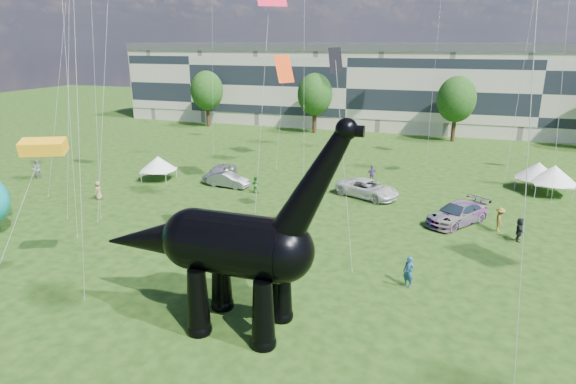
% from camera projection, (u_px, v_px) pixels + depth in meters
% --- Properties ---
extents(ground, '(220.00, 220.00, 0.00)m').
position_uv_depth(ground, '(249.00, 350.00, 21.67)').
color(ground, '#16330C').
rests_on(ground, ground).
extents(terrace_row, '(78.00, 11.00, 12.00)m').
position_uv_depth(terrace_row, '(354.00, 88.00, 78.34)').
color(terrace_row, beige).
rests_on(terrace_row, ground).
extents(tree_far_left, '(5.20, 5.20, 9.44)m').
position_uv_depth(tree_far_left, '(207.00, 87.00, 76.92)').
color(tree_far_left, '#382314').
rests_on(tree_far_left, ground).
extents(tree_mid_left, '(5.20, 5.20, 9.44)m').
position_uv_depth(tree_mid_left, '(315.00, 91.00, 71.36)').
color(tree_mid_left, '#382314').
rests_on(tree_mid_left, ground).
extents(tree_mid_right, '(5.20, 5.20, 9.44)m').
position_uv_depth(tree_mid_right, '(457.00, 96.00, 65.19)').
color(tree_mid_right, '#382314').
rests_on(tree_mid_right, ground).
extents(dinosaur_sculpture, '(13.15, 3.62, 10.81)m').
position_uv_depth(dinosaur_sculpture, '(228.00, 247.00, 22.50)').
color(dinosaur_sculpture, black).
rests_on(dinosaur_sculpture, ground).
extents(car_silver, '(2.25, 4.70, 1.55)m').
position_uv_depth(car_silver, '(220.00, 172.00, 48.18)').
color(car_silver, silver).
rests_on(car_silver, ground).
extents(car_grey, '(4.23, 1.86, 1.35)m').
position_uv_depth(car_grey, '(228.00, 180.00, 45.82)').
color(car_grey, slate).
rests_on(car_grey, ground).
extents(car_white, '(6.25, 4.64, 1.58)m').
position_uv_depth(car_white, '(368.00, 189.00, 42.73)').
color(car_white, silver).
rests_on(car_white, ground).
extents(car_dark, '(5.15, 5.93, 1.64)m').
position_uv_depth(car_dark, '(457.00, 213.00, 36.48)').
color(car_dark, '#595960').
rests_on(car_dark, ground).
extents(gazebo_near, '(5.04, 5.04, 2.67)m').
position_uv_depth(gazebo_near, '(538.00, 170.00, 44.51)').
color(gazebo_near, silver).
rests_on(gazebo_near, ground).
extents(gazebo_far, '(4.15, 4.15, 2.76)m').
position_uv_depth(gazebo_far, '(554.00, 174.00, 43.00)').
color(gazebo_far, white).
rests_on(gazebo_far, ground).
extents(gazebo_left, '(4.00, 4.00, 2.45)m').
position_uv_depth(gazebo_left, '(158.00, 163.00, 47.76)').
color(gazebo_left, white).
rests_on(gazebo_left, ground).
extents(visitors, '(54.27, 38.60, 1.88)m').
position_uv_depth(visitors, '(309.00, 214.00, 36.23)').
color(visitors, black).
rests_on(visitors, ground).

